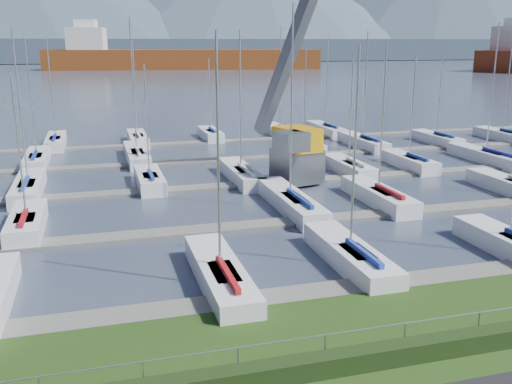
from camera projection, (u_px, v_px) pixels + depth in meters
name	position (u px, v px, depth m)	size (l,w,h in m)	color
water	(109.00, 66.00, 261.43)	(800.00, 540.00, 0.20)	#3D475A
hedge	(357.00, 359.00, 19.08)	(80.00, 0.70, 0.70)	#1E3112
fence	(353.00, 331.00, 19.23)	(0.04, 0.04, 80.00)	gray
foothill	(104.00, 50.00, 324.89)	(900.00, 80.00, 12.00)	#3D4B5A
docks	(206.00, 188.00, 43.78)	(90.00, 41.60, 0.25)	gray
crane	(298.00, 111.00, 45.13)	(6.94, 13.14, 22.35)	slate
cargo_ship_mid	(173.00, 60.00, 231.21)	(110.52, 34.99, 21.50)	brown
sailboat_fleet	(169.00, 110.00, 44.60)	(75.89, 49.85, 13.48)	silver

